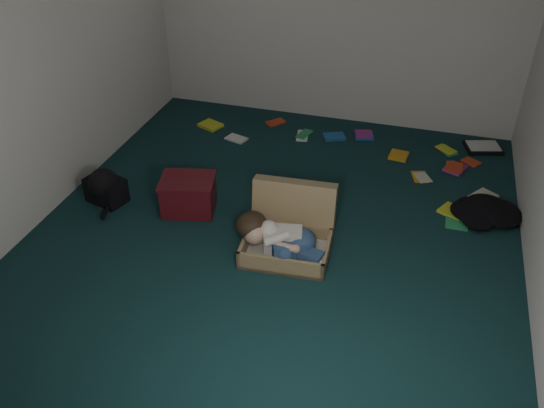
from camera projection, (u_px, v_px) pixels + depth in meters
The scene contains 11 objects.
floor at pixel (277, 228), 4.92m from camera, with size 4.50×4.50×0.00m, color #0F2B2D.
wall_back at pixel (337, 4), 5.97m from camera, with size 4.50×4.50×0.00m, color silver.
wall_front at pixel (130, 288), 2.41m from camera, with size 4.50×4.50×0.00m, color silver.
wall_left at pixel (41, 58), 4.66m from camera, with size 4.50×4.50×0.00m, color silver.
suitcase at pixel (289, 231), 4.65m from camera, with size 0.73×0.71×0.50m.
person at pixel (279, 239), 4.49m from camera, with size 0.75×0.35×0.31m.
maroon_bin at pixel (189, 195), 5.06m from camera, with size 0.54×0.46×0.32m.
backpack at pixel (106, 189), 5.20m from camera, with size 0.42×0.34×0.25m, color black, non-canonical shape.
clothing_pile at pixel (485, 210), 5.02m from camera, with size 0.47×0.39×0.15m, color black, non-canonical shape.
paper_tray at pixel (483, 148), 6.06m from camera, with size 0.42×0.36×0.05m.
book_scatter at pixel (373, 157), 5.91m from camera, with size 3.15×1.65×0.02m.
Camera 1 is at (1.08, -3.80, 2.95)m, focal length 38.00 mm.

